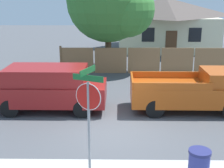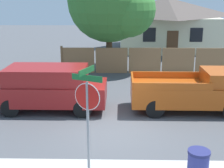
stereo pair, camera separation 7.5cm
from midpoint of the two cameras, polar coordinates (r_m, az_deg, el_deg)
ground_plane at (r=11.36m, az=0.31°, el=-8.66°), size 80.00×80.00×0.00m
wooden_fence at (r=19.77m, az=12.11°, el=4.18°), size 14.57×0.12×1.70m
house at (r=28.94m, az=9.97°, el=11.02°), size 8.87×8.02×4.49m
oak_tree at (r=19.85m, az=0.30°, el=14.69°), size 5.44×5.18×6.98m
red_suv at (r=13.37m, az=-11.20°, el=-0.52°), size 4.71×2.03×1.87m
orange_pickup at (r=13.49m, az=14.93°, el=-1.23°), size 4.89×1.96×1.76m
stop_sign at (r=7.81m, az=-4.22°, el=-4.23°), size 0.78×0.70×3.06m
trash_bin at (r=8.68m, az=15.69°, el=-14.26°), size 0.58×0.58×0.90m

